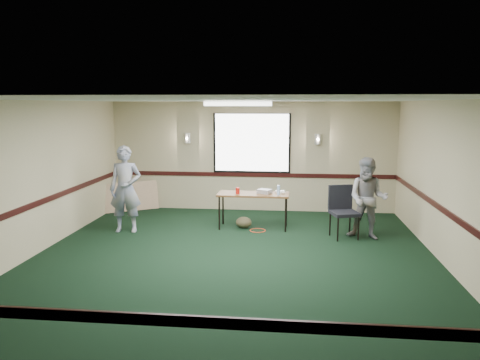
# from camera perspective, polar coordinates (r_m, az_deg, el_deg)

# --- Properties ---
(ground) EXTENTS (8.00, 8.00, 0.00)m
(ground) POSITION_cam_1_polar(r_m,az_deg,el_deg) (7.97, -1.03, -10.06)
(ground) COLOR black
(ground) RESTS_ON ground
(room_shell) EXTENTS (8.00, 8.02, 8.00)m
(room_shell) POSITION_cam_1_polar(r_m,az_deg,el_deg) (9.69, 0.53, 3.00)
(room_shell) COLOR #C7B590
(room_shell) RESTS_ON ground
(folding_table) EXTENTS (1.53, 0.63, 0.76)m
(folding_table) POSITION_cam_1_polar(r_m,az_deg,el_deg) (9.96, 1.64, -1.95)
(folding_table) COLOR #502C16
(folding_table) RESTS_ON ground
(projector) EXTENTS (0.33, 0.31, 0.09)m
(projector) POSITION_cam_1_polar(r_m,az_deg,el_deg) (9.94, 3.01, -1.39)
(projector) COLOR #95959D
(projector) RESTS_ON folding_table
(game_console) EXTENTS (0.22, 0.19, 0.04)m
(game_console) POSITION_cam_1_polar(r_m,az_deg,el_deg) (10.04, 4.92, -1.44)
(game_console) COLOR white
(game_console) RESTS_ON folding_table
(red_cup) EXTENTS (0.09, 0.09, 0.13)m
(red_cup) POSITION_cam_1_polar(r_m,az_deg,el_deg) (9.89, -0.29, -1.31)
(red_cup) COLOR #AE130B
(red_cup) RESTS_ON folding_table
(water_bottle) EXTENTS (0.06, 0.06, 0.21)m
(water_bottle) POSITION_cam_1_polar(r_m,az_deg,el_deg) (9.75, 4.72, -1.25)
(water_bottle) COLOR #95BEF4
(water_bottle) RESTS_ON folding_table
(duffel_bag) EXTENTS (0.38, 0.32, 0.24)m
(duffel_bag) POSITION_cam_1_polar(r_m,az_deg,el_deg) (10.08, 0.45, -5.19)
(duffel_bag) COLOR #4C422B
(duffel_bag) RESTS_ON ground
(cable_coil) EXTENTS (0.41, 0.41, 0.02)m
(cable_coil) POSITION_cam_1_polar(r_m,az_deg,el_deg) (9.89, 2.17, -6.16)
(cable_coil) COLOR red
(cable_coil) RESTS_ON ground
(folded_table) EXTENTS (1.29, 0.92, 0.71)m
(folded_table) POSITION_cam_1_polar(r_m,az_deg,el_deg) (11.96, -13.22, -1.98)
(folded_table) COLOR tan
(folded_table) RESTS_ON ground
(conference_chair) EXTENTS (0.63, 0.64, 1.03)m
(conference_chair) POSITION_cam_1_polar(r_m,az_deg,el_deg) (9.56, 12.40, -3.24)
(conference_chair) COLOR black
(conference_chair) RESTS_ON ground
(person_left) EXTENTS (0.70, 0.50, 1.80)m
(person_left) POSITION_cam_1_polar(r_m,az_deg,el_deg) (9.94, -13.78, -1.08)
(person_left) COLOR #47599C
(person_left) RESTS_ON ground
(person_right) EXTENTS (0.94, 0.83, 1.61)m
(person_right) POSITION_cam_1_polar(r_m,az_deg,el_deg) (9.49, 15.33, -2.20)
(person_right) COLOR #738CB3
(person_right) RESTS_ON ground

